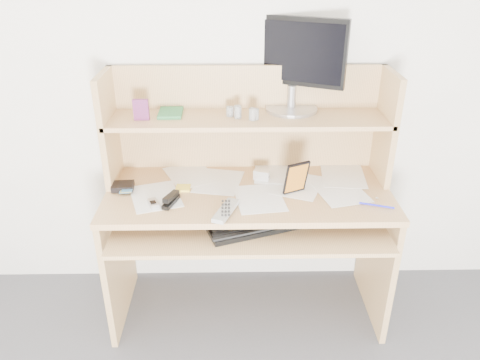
{
  "coord_description": "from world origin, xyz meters",
  "views": [
    {
      "loc": [
        -0.08,
        -0.55,
        1.84
      ],
      "look_at": [
        -0.04,
        1.43,
        0.84
      ],
      "focal_mm": 35.0,
      "sensor_mm": 36.0,
      "label": 1
    }
  ],
  "objects_px": {
    "game_case": "(296,178)",
    "desk": "(248,193)",
    "tv_remote": "(226,211)",
    "monitor": "(293,61)",
    "keyboard": "(259,224)"
  },
  "relations": [
    {
      "from": "game_case",
      "to": "desk",
      "type": "bearing_deg",
      "value": 126.37
    },
    {
      "from": "desk",
      "to": "game_case",
      "type": "distance_m",
      "value": 0.29
    },
    {
      "from": "monitor",
      "to": "keyboard",
      "type": "bearing_deg",
      "value": -87.16
    },
    {
      "from": "keyboard",
      "to": "monitor",
      "type": "xyz_separation_m",
      "value": [
        0.18,
        0.44,
        0.66
      ]
    },
    {
      "from": "keyboard",
      "to": "game_case",
      "type": "height_order",
      "value": "game_case"
    },
    {
      "from": "desk",
      "to": "tv_remote",
      "type": "distance_m",
      "value": 0.32
    },
    {
      "from": "desk",
      "to": "keyboard",
      "type": "relative_size",
      "value": 2.71
    },
    {
      "from": "tv_remote",
      "to": "monitor",
      "type": "bearing_deg",
      "value": 76.46
    },
    {
      "from": "keyboard",
      "to": "tv_remote",
      "type": "bearing_deg",
      "value": 176.28
    },
    {
      "from": "tv_remote",
      "to": "game_case",
      "type": "bearing_deg",
      "value": 48.69
    },
    {
      "from": "monitor",
      "to": "desk",
      "type": "bearing_deg",
      "value": -115.01
    },
    {
      "from": "tv_remote",
      "to": "keyboard",
      "type": "bearing_deg",
      "value": 36.62
    },
    {
      "from": "keyboard",
      "to": "game_case",
      "type": "bearing_deg",
      "value": 16.93
    },
    {
      "from": "tv_remote",
      "to": "game_case",
      "type": "distance_m",
      "value": 0.39
    },
    {
      "from": "keyboard",
      "to": "monitor",
      "type": "bearing_deg",
      "value": 48.63
    }
  ]
}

